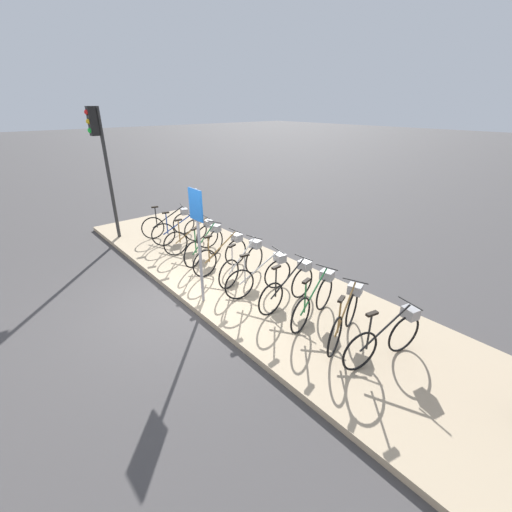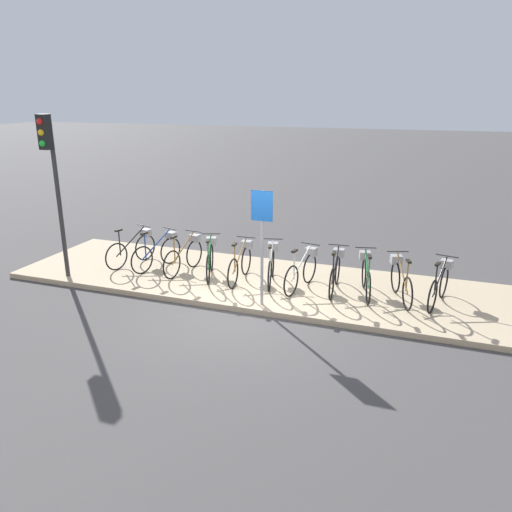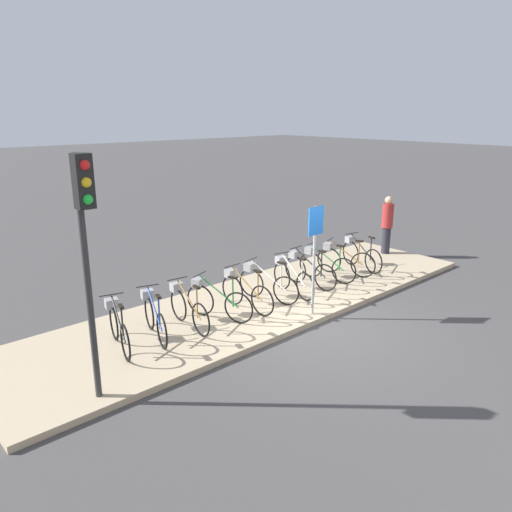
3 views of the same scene
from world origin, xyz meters
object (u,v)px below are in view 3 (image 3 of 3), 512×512
parked_bicycle_0 (118,326)px  parked_bicycle_5 (265,282)px  parked_bicycle_1 (154,315)px  parked_bicycle_2 (187,306)px  parked_bicycle_9 (343,259)px  pedestrian (387,223)px  parked_bicycle_4 (244,290)px  parked_bicycle_6 (291,276)px  sign_post (315,242)px  parked_bicycle_8 (324,264)px  parked_bicycle_3 (215,299)px  traffic_light (86,230)px  parked_bicycle_10 (360,253)px  parked_bicycle_7 (307,269)px

parked_bicycle_0 → parked_bicycle_5: (3.71, -0.06, 0.00)m
parked_bicycle_1 → parked_bicycle_2: 0.75m
parked_bicycle_1 → parked_bicycle_9: 5.83m
parked_bicycle_9 → pedestrian: 2.74m
parked_bicycle_4 → parked_bicycle_6: 1.49m
parked_bicycle_4 → sign_post: size_ratio=0.69×
parked_bicycle_0 → sign_post: bearing=-19.1°
parked_bicycle_1 → parked_bicycle_8: bearing=-0.1°
parked_bicycle_3 → traffic_light: bearing=-158.3°
pedestrian → parked_bicycle_3: bearing=-176.3°
parked_bicycle_10 → traffic_light: 8.79m
parked_bicycle_1 → parked_bicycle_6: 3.73m
parked_bicycle_6 → parked_bicycle_9: 2.10m
traffic_light → pedestrian: bearing=9.6°
parked_bicycle_6 → parked_bicycle_7: same height
parked_bicycle_6 → sign_post: size_ratio=0.68×
pedestrian → parked_bicycle_1: bearing=-177.6°
pedestrian → sign_post: 5.62m
parked_bicycle_8 → parked_bicycle_3: bearing=-178.6°
parked_bicycle_0 → parked_bicycle_4: size_ratio=0.97×
parked_bicycle_0 → parked_bicycle_7: 5.19m
parked_bicycle_4 → parked_bicycle_6: (1.48, -0.02, 0.00)m
parked_bicycle_10 → parked_bicycle_1: bearing=179.7°
parked_bicycle_0 → parked_bicycle_5: size_ratio=0.99×
parked_bicycle_5 → parked_bicycle_6: (0.77, -0.10, 0.00)m
parked_bicycle_5 → traffic_light: (-4.74, -1.35, 2.24)m
parked_bicycle_10 → sign_post: size_ratio=0.68×
parked_bicycle_0 → parked_bicycle_5: same height
parked_bicycle_7 → pedestrian: size_ratio=0.92×
parked_bicycle_1 → parked_bicycle_4: (2.24, -0.12, 0.00)m
parked_bicycle_10 → pedestrian: 1.99m
parked_bicycle_10 → pedestrian: (1.88, 0.39, 0.50)m
parked_bicycle_0 → parked_bicycle_7: bearing=-0.5°
parked_bicycle_1 → pedestrian: pedestrian is taller
parked_bicycle_2 → pedestrian: bearing=2.9°
parked_bicycle_3 → parked_bicycle_10: bearing=0.7°
parked_bicycle_8 → traffic_light: traffic_light is taller
parked_bicycle_1 → parked_bicycle_3: 1.44m
parked_bicycle_1 → parked_bicycle_10: bearing=-0.3°
parked_bicycle_2 → parked_bicycle_6: same height
parked_bicycle_8 → parked_bicycle_10: (1.51, -0.02, 0.00)m
parked_bicycle_8 → pedestrian: (3.39, 0.37, 0.50)m
parked_bicycle_2 → sign_post: 2.98m
parked_bicycle_5 → parked_bicycle_6: size_ratio=0.99×
parked_bicycle_2 → parked_bicycle_4: same height
parked_bicycle_1 → traffic_light: size_ratio=0.42×
parked_bicycle_1 → traffic_light: 3.18m
parked_bicycle_8 → parked_bicycle_10: same height
parked_bicycle_3 → parked_bicycle_8: (3.66, 0.09, 0.00)m
parked_bicycle_8 → traffic_light: size_ratio=0.43×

